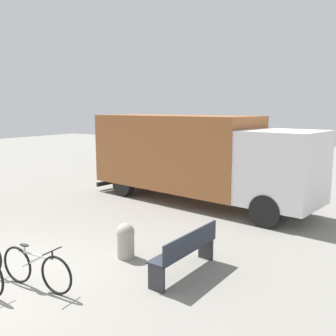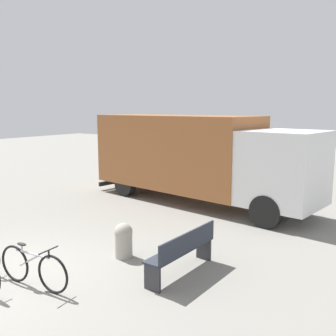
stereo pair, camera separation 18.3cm
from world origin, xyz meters
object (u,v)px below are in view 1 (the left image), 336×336
Objects in this scene: bicycle_far at (36,269)px; delivery_truck at (195,155)px; park_bench at (187,249)px; bollard_near_bench at (126,239)px.

delivery_truck is at bearing 90.07° from bicycle_far.
bicycle_far is at bearing 137.25° from park_bench.
bollard_near_bench is (1.11, -5.05, -1.22)m from delivery_truck.
bicycle_far is 2.00m from bollard_near_bench.
park_bench is 1.51m from bollard_near_bench.
delivery_truck reaches higher than bicycle_far.
park_bench is (2.63, -5.06, -1.13)m from delivery_truck.
bicycle_far is at bearing -76.76° from delivery_truck.
delivery_truck is 10.94× the size of bollard_near_bench.
delivery_truck reaches higher than bollard_near_bench.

